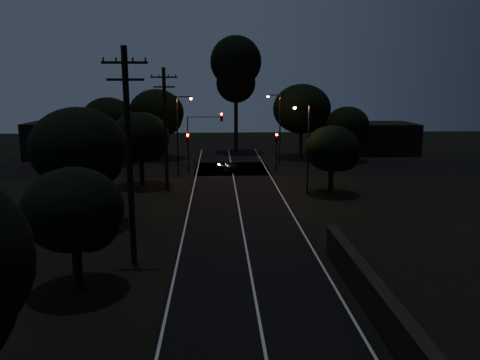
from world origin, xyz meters
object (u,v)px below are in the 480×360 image
utility_pole_mid (129,155)px  streetlight_b (278,125)px  signal_left (188,146)px  utility_pole_far (165,128)px  signal_right (276,145)px  car (229,166)px  tall_pine (236,69)px  signal_mast (204,131)px  streetlight_a (179,130)px  streetlight_c (306,143)px

utility_pole_mid → streetlight_b: (11.31, 29.00, -1.10)m
signal_left → utility_pole_far: bearing=-99.9°
utility_pole_mid → signal_right: 27.30m
utility_pole_far → car: (5.66, 8.52, -4.95)m
tall_pine → car: tall_pine is taller
utility_pole_far → signal_mast: 8.64m
streetlight_a → car: (4.96, 2.52, -4.10)m
utility_pole_mid → signal_left: utility_pole_mid is taller
signal_left → tall_pine: bearing=69.5°
utility_pole_far → signal_left: size_ratio=2.56×
signal_left → signal_mast: (1.69, 0.00, 1.50)m
signal_mast → car: size_ratio=2.01×
utility_pole_mid → car: size_ratio=3.53×
tall_pine → signal_mast: 16.90m
signal_left → streetlight_c: bearing=-43.8°
utility_pole_far → car: bearing=56.4°
streetlight_a → car: bearing=26.9°
tall_pine → signal_right: (3.60, -15.01, -8.22)m
tall_pine → signal_left: tall_pine is taller
utility_pole_far → car: 11.36m
car → utility_pole_mid: bearing=58.1°
utility_pole_mid → streetlight_a: utility_pole_mid is taller
utility_pole_mid → signal_right: (10.60, 24.99, -2.90)m
streetlight_b → car: bearing=-148.4°
tall_pine → car: (-1.34, -14.48, -10.52)m
signal_right → streetlight_b: 4.45m
signal_right → signal_left: bearing=180.0°
utility_pole_mid → car: (5.66, 25.52, -5.21)m
utility_pole_mid → signal_mast: bearing=83.0°
utility_pole_far → tall_pine: 24.68m
signal_left → utility_pole_mid: bearing=-93.2°
streetlight_a → streetlight_b: (10.61, 6.00, 0.00)m
signal_left → streetlight_b: size_ratio=0.51×
signal_right → signal_mast: size_ratio=0.66×
utility_pole_far → tall_pine: bearing=73.1°
signal_right → car: bearing=173.9°
streetlight_b → signal_left: bearing=-158.0°
utility_pole_far → car: utility_pole_far is taller
utility_pole_mid → utility_pole_far: (0.00, 17.00, -0.25)m
streetlight_c → signal_left: bearing=136.2°
streetlight_c → signal_mast: bearing=131.2°
signal_right → streetlight_b: size_ratio=0.51×
streetlight_c → signal_right: bearing=97.0°
utility_pole_far → signal_left: 8.53m
signal_left → signal_mast: signal_mast is taller
signal_left → streetlight_a: streetlight_a is taller
utility_pole_far → streetlight_b: bearing=46.7°
utility_pole_far → streetlight_c: bearing=-9.6°
streetlight_c → car: bearing=120.4°
signal_left → streetlight_b: bearing=22.0°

